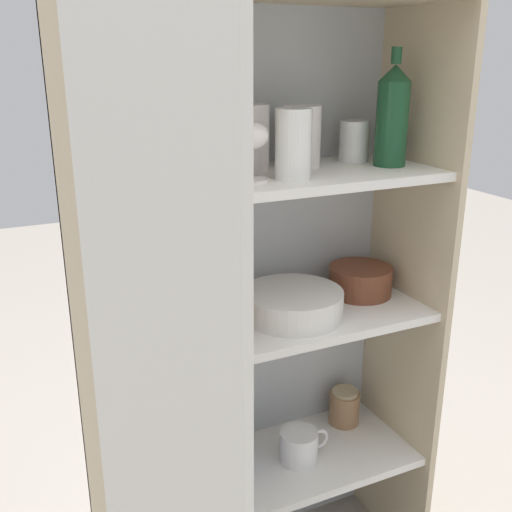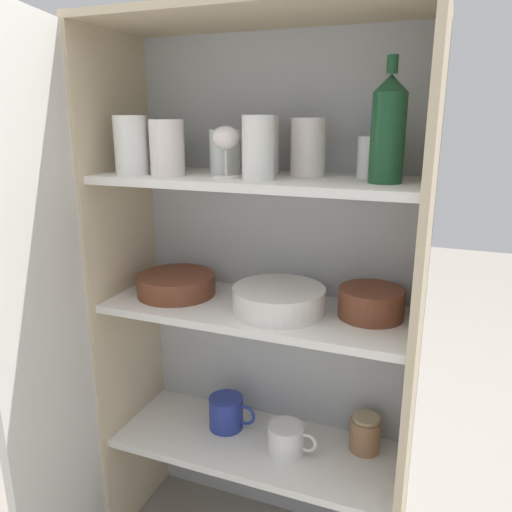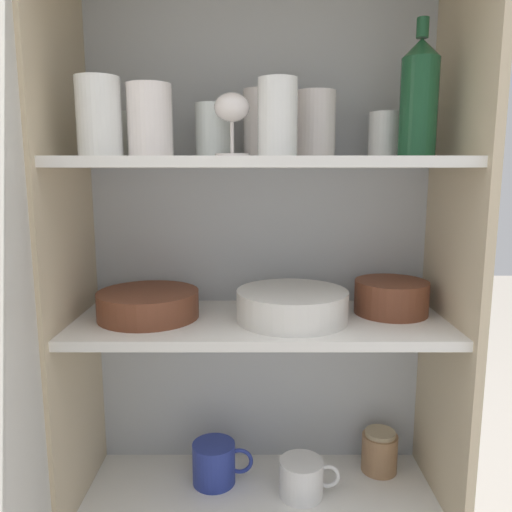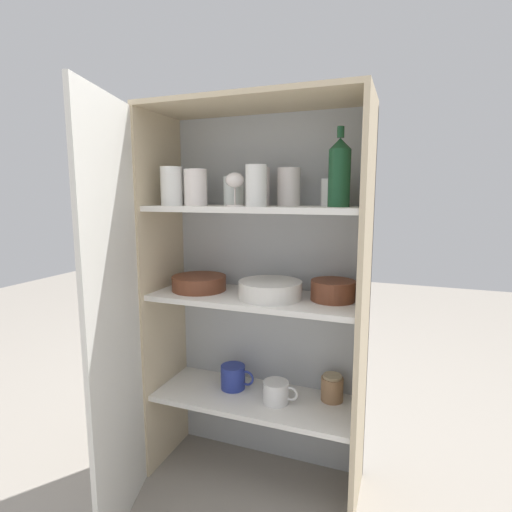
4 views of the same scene
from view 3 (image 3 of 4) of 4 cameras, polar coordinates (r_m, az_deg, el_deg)
name	(u,v)px [view 3 (image 3 of 4)]	position (r m, az deg, el deg)	size (l,w,h in m)	color
cupboard_back_panel	(258,311)	(1.21, 0.23, -6.34)	(0.81, 0.02, 1.41)	#B2B7BC
cupboard_side_left	(71,332)	(1.13, -20.35, -8.14)	(0.02, 0.33, 1.41)	#CCB793
cupboard_side_right	(445,331)	(1.14, 20.82, -8.07)	(0.02, 0.33, 1.41)	#CCB793
shelf_board_lower	(258,495)	(1.24, 0.28, -25.66)	(0.77, 0.29, 0.02)	white
shelf_board_middle	(259,323)	(1.06, 0.29, -7.66)	(0.77, 0.29, 0.02)	white
shelf_board_upper	(259,163)	(1.01, 0.31, 10.62)	(0.77, 0.29, 0.02)	white
cupboard_door	(15,413)	(0.81, -25.82, -15.83)	(0.13, 0.39, 1.41)	silver
tumbler_glass_0	(276,118)	(0.95, 2.28, 15.50)	(0.07, 0.07, 0.14)	white
tumbler_glass_1	(97,117)	(0.98, -17.71, 14.89)	(0.08, 0.08, 0.14)	white
tumbler_glass_2	(212,131)	(1.04, -5.00, 14.05)	(0.08, 0.08, 0.11)	white
tumbler_glass_3	(130,136)	(1.10, -14.23, 13.20)	(0.08, 0.08, 0.09)	white
tumbler_glass_4	(259,124)	(1.07, 0.33, 14.83)	(0.07, 0.07, 0.14)	silver
tumbler_glass_5	(148,121)	(0.97, -12.23, 14.87)	(0.08, 0.08, 0.13)	silver
tumbler_glass_6	(383,135)	(1.11, 14.32, 13.20)	(0.07, 0.07, 0.09)	white
tumbler_glass_7	(314,125)	(1.07, 6.59, 14.66)	(0.08, 0.08, 0.13)	silver
wine_glass_0	(230,112)	(0.96, -2.98, 16.07)	(0.07, 0.07, 0.12)	silver
wine_bottle	(417,98)	(1.05, 17.92, 16.83)	(0.07, 0.07, 0.26)	#194728
plate_stack_white	(290,305)	(1.04, 3.96, -5.63)	(0.23, 0.23, 0.06)	silver
mixing_bowl_large	(146,303)	(1.08, -12.41, -5.27)	(0.21, 0.21, 0.06)	brown
serving_bowl_small	(389,296)	(1.12, 15.00, -4.39)	(0.16, 0.16, 0.07)	brown
coffee_mug_primary	(301,478)	(1.20, 5.11, -23.92)	(0.13, 0.10, 0.08)	white
coffee_mug_extra_1	(213,463)	(1.24, -4.92, -22.50)	(0.14, 0.10, 0.09)	#283893
storage_jar	(378,451)	(1.31, 13.74, -20.83)	(0.08, 0.08, 0.10)	#99704C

